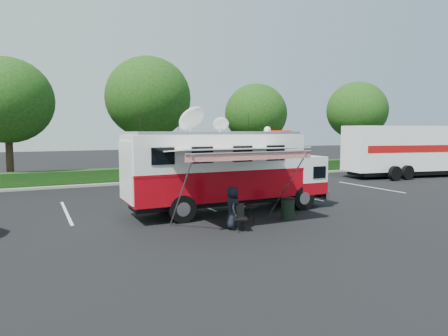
{
  "coord_description": "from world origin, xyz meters",
  "views": [
    {
      "loc": [
        -7.81,
        -15.55,
        3.58
      ],
      "look_at": [
        0.0,
        0.5,
        1.9
      ],
      "focal_mm": 32.0,
      "sensor_mm": 36.0,
      "label": 1
    }
  ],
  "objects_px": {
    "folding_table": "(243,207)",
    "semi_trailer": "(422,150)",
    "command_truck": "(227,170)",
    "trash_bin": "(288,208)"
  },
  "relations": [
    {
      "from": "trash_bin",
      "to": "folding_table",
      "type": "bearing_deg",
      "value": -177.94
    },
    {
      "from": "folding_table",
      "to": "trash_bin",
      "type": "distance_m",
      "value": 2.11
    },
    {
      "from": "folding_table",
      "to": "command_truck",
      "type": "bearing_deg",
      "value": 77.19
    },
    {
      "from": "folding_table",
      "to": "semi_trailer",
      "type": "distance_m",
      "value": 22.02
    },
    {
      "from": "command_truck",
      "to": "folding_table",
      "type": "relative_size",
      "value": 10.64
    },
    {
      "from": "trash_bin",
      "to": "semi_trailer",
      "type": "xyz_separation_m",
      "value": [
        18.3,
        8.08,
        1.63
      ]
    },
    {
      "from": "folding_table",
      "to": "trash_bin",
      "type": "bearing_deg",
      "value": 2.06
    },
    {
      "from": "command_truck",
      "to": "semi_trailer",
      "type": "relative_size",
      "value": 0.7
    },
    {
      "from": "trash_bin",
      "to": "command_truck",
      "type": "bearing_deg",
      "value": 122.86
    },
    {
      "from": "folding_table",
      "to": "semi_trailer",
      "type": "xyz_separation_m",
      "value": [
        20.4,
        8.15,
        1.4
      ]
    }
  ]
}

